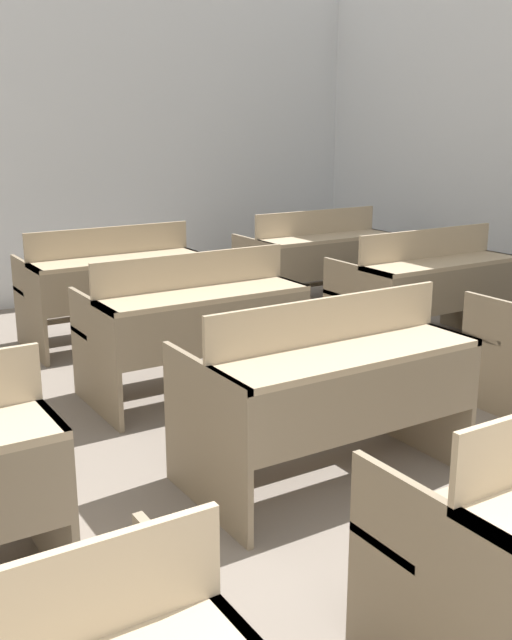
{
  "coord_description": "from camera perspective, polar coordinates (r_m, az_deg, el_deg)",
  "views": [
    {
      "loc": [
        -1.84,
        0.26,
        1.63
      ],
      "look_at": [
        -0.06,
        3.11,
        0.73
      ],
      "focal_mm": 42.0,
      "sensor_mm": 36.0,
      "label": 1
    }
  ],
  "objects": [
    {
      "name": "bench_back_center",
      "position": [
        5.67,
        -10.91,
        2.83
      ],
      "size": [
        1.25,
        0.74,
        0.88
      ],
      "color": "#796A53",
      "rests_on": "ground_plane"
    },
    {
      "name": "bench_third_center",
      "position": [
        4.5,
        -4.78,
        -0.1
      ],
      "size": [
        1.25,
        0.74,
        0.88
      ],
      "color": "#7B6C55",
      "rests_on": "ground_plane"
    },
    {
      "name": "wall_back",
      "position": [
        6.95,
        -17.0,
        12.95
      ],
      "size": [
        6.78,
        0.06,
        2.92
      ],
      "color": "silver",
      "rests_on": "ground_plane"
    },
    {
      "name": "bench_third_right",
      "position": [
        5.59,
        12.8,
        2.55
      ],
      "size": [
        1.25,
        0.74,
        0.88
      ],
      "color": "#7C6D56",
      "rests_on": "ground_plane"
    },
    {
      "name": "bench_second_center",
      "position": [
        3.42,
        5.47,
        -5.06
      ],
      "size": [
        1.25,
        0.74,
        0.88
      ],
      "color": "#7C6D56",
      "rests_on": "ground_plane"
    },
    {
      "name": "bench_back_right",
      "position": [
        6.61,
        4.63,
        4.77
      ],
      "size": [
        1.25,
        0.74,
        0.88
      ],
      "color": "#81725B",
      "rests_on": "ground_plane"
    },
    {
      "name": "wastepaper_bin",
      "position": [
        7.86,
        7.53,
        3.97
      ],
      "size": [
        0.25,
        0.25,
        0.29
      ],
      "color": "#474C51",
      "rests_on": "ground_plane"
    }
  ]
}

